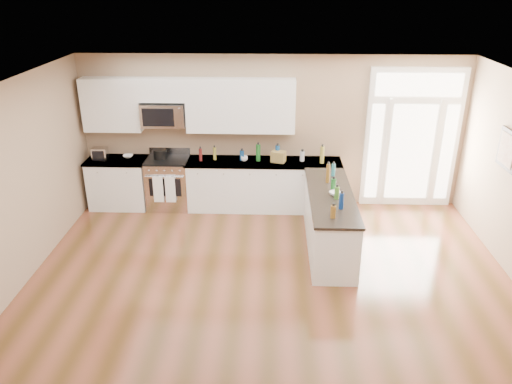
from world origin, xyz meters
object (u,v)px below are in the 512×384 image
peninsula_cabinet (329,223)px  kitchen_range (169,183)px  stockpot (160,154)px  toaster_oven (100,154)px

peninsula_cabinet → kitchen_range: kitchen_range is taller
stockpot → toaster_oven: size_ratio=0.92×
peninsula_cabinet → toaster_oven: (-4.08, 1.42, 0.62)m
peninsula_cabinet → kitchen_range: (-2.85, 1.45, 0.04)m
kitchen_range → stockpot: (-0.13, 0.04, 0.56)m
kitchen_range → toaster_oven: (-1.22, -0.02, 0.57)m
peninsula_cabinet → toaster_oven: 4.36m
stockpot → peninsula_cabinet: bearing=-26.6°
peninsula_cabinet → kitchen_range: 3.20m
peninsula_cabinet → toaster_oven: size_ratio=8.77×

